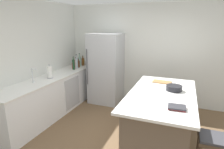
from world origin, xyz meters
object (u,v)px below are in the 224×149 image
at_px(refrigerator, 106,68).
at_px(cookbook_stack, 177,107).
at_px(sink_faucet, 33,75).
at_px(wine_bottle, 74,64).
at_px(whiskey_bottle, 83,62).
at_px(vinegar_bottle, 76,63).
at_px(paper_towel_roll, 50,72).
at_px(soda_bottle, 77,63).
at_px(cutting_board, 162,82).
at_px(mixing_bowl, 174,88).
at_px(hot_sauce_bottle, 73,66).
at_px(gin_bottle, 80,61).
at_px(kitchen_island, 160,118).
at_px(syrup_bottle, 79,64).
at_px(bar_stool, 213,146).

bearing_deg(refrigerator, cookbook_stack, -46.07).
xyz_separation_m(sink_faucet, wine_bottle, (0.14, 1.28, -0.02)).
relative_size(whiskey_bottle, vinegar_bottle, 1.09).
bearing_deg(paper_towel_roll, whiskey_bottle, 89.55).
bearing_deg(soda_bottle, cutting_board, -13.66).
xyz_separation_m(paper_towel_roll, mixing_bowl, (2.62, 0.08, -0.07)).
xyz_separation_m(soda_bottle, hot_sauce_bottle, (-0.07, -0.08, -0.06)).
relative_size(gin_bottle, wine_bottle, 1.04).
distance_m(kitchen_island, paper_towel_roll, 2.51).
xyz_separation_m(kitchen_island, cutting_board, (-0.08, 0.63, 0.47)).
relative_size(refrigerator, syrup_bottle, 7.47).
xyz_separation_m(mixing_bowl, cutting_board, (-0.25, 0.42, -0.04)).
xyz_separation_m(kitchen_island, sink_faucet, (-2.54, -0.26, 0.60)).
height_order(kitchen_island, gin_bottle, gin_bottle).
height_order(hot_sauce_bottle, mixing_bowl, hot_sauce_bottle).
distance_m(wine_bottle, mixing_bowl, 2.70).
distance_m(sink_faucet, cookbook_stack, 2.82).
xyz_separation_m(whiskey_bottle, cookbook_stack, (2.70, -2.14, -0.07)).
distance_m(hot_sauce_bottle, mixing_bowl, 2.81).
relative_size(refrigerator, sink_faucet, 6.13).
bearing_deg(gin_bottle, vinegar_bottle, -123.73).
bearing_deg(refrigerator, mixing_bowl, -33.55).
bearing_deg(refrigerator, soda_bottle, -164.91).
bearing_deg(soda_bottle, paper_towel_roll, -91.51).
bearing_deg(gin_bottle, cutting_board, -19.63).
xyz_separation_m(vinegar_bottle, cutting_board, (2.48, -0.76, -0.08)).
bearing_deg(wine_bottle, cutting_board, -9.45).
distance_m(gin_bottle, wine_bottle, 0.49).
xyz_separation_m(kitchen_island, bar_stool, (0.74, -0.71, 0.09)).
distance_m(kitchen_island, gin_bottle, 2.96).
bearing_deg(paper_towel_roll, wine_bottle, 86.84).
relative_size(whiskey_bottle, gin_bottle, 0.78).
bearing_deg(syrup_bottle, bar_stool, -32.50).
relative_size(paper_towel_roll, gin_bottle, 0.87).
distance_m(whiskey_bottle, cutting_board, 2.54).
distance_m(bar_stool, wine_bottle, 3.61).
distance_m(paper_towel_roll, mixing_bowl, 2.62).
distance_m(vinegar_bottle, cutting_board, 2.60).
bearing_deg(paper_towel_roll, gin_bottle, 92.18).
distance_m(refrigerator, cutting_board, 1.74).
relative_size(vinegar_bottle, mixing_bowl, 0.94).
xyz_separation_m(whiskey_bottle, syrup_bottle, (0.02, -0.28, -0.02)).
xyz_separation_m(sink_faucet, gin_bottle, (0.04, 1.76, -0.02)).
relative_size(bar_stool, gin_bottle, 1.92).
relative_size(bar_stool, paper_towel_roll, 2.22).
height_order(vinegar_bottle, wine_bottle, wine_bottle).
distance_m(kitchen_island, hot_sauce_bottle, 2.77).
height_order(kitchen_island, refrigerator, refrigerator).
distance_m(syrup_bottle, cutting_board, 2.43).
bearing_deg(sink_faucet, whiskey_bottle, 86.69).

